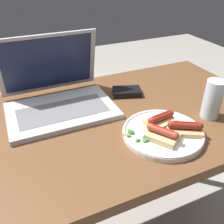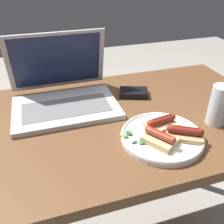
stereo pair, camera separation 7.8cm
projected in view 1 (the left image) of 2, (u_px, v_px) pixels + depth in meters
desk at (81, 143)px, 0.87m from camera, size 1.43×0.67×0.74m
laptop at (58, 96)px, 0.90m from camera, size 0.37×0.30×0.25m
plate at (163, 133)px, 0.77m from camera, size 0.25×0.25×0.02m
sausage_toast_left at (162, 135)px, 0.73m from camera, size 0.10×0.11×0.04m
sausage_toast_middle at (185, 128)px, 0.76m from camera, size 0.12×0.11×0.04m
sausage_toast_right at (161, 120)px, 0.80m from camera, size 0.10×0.08×0.04m
salad_pile at (137, 136)px, 0.75m from camera, size 0.09×0.08×0.01m
drinking_glass at (213, 99)px, 0.84m from camera, size 0.06×0.06×0.14m
external_drive at (127, 92)px, 1.01m from camera, size 0.13×0.10×0.02m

